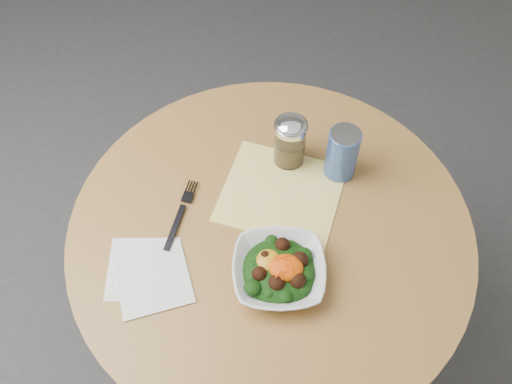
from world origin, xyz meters
TOP-DOWN VIEW (x-y plane):
  - ground at (0.00, 0.00)m, footprint 6.00×6.00m
  - table at (0.00, 0.00)m, footprint 0.90×0.90m
  - cloth_napkin at (0.02, 0.09)m, footprint 0.32×0.30m
  - paper_napkins at (-0.26, -0.12)m, footprint 0.20×0.20m
  - salad_bowl at (0.02, -0.12)m, footprint 0.20×0.20m
  - fork at (-0.20, 0.03)m, footprint 0.06×0.19m
  - spice_shaker at (0.04, 0.19)m, footprint 0.08×0.08m
  - beverage_can at (0.16, 0.16)m, footprint 0.07×0.07m

SIDE VIEW (x-z plane):
  - ground at x=0.00m, z-range 0.00..0.00m
  - table at x=0.00m, z-range 0.18..0.93m
  - cloth_napkin at x=0.02m, z-range 0.75..0.75m
  - paper_napkins at x=-0.26m, z-range 0.75..0.75m
  - fork at x=-0.20m, z-range 0.75..0.76m
  - salad_bowl at x=0.02m, z-range 0.74..0.81m
  - spice_shaker at x=0.04m, z-range 0.75..0.89m
  - beverage_can at x=0.16m, z-range 0.75..0.89m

